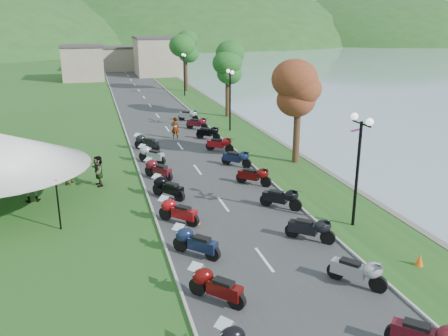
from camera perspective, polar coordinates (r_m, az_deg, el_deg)
road at (r=40.88m, az=-6.84°, el=4.69°), size 7.00×120.00×0.02m
hills_backdrop at (r=199.75m, az=-14.24°, el=14.31°), size 360.00×120.00×76.00m
far_building at (r=84.80m, az=-13.13°, el=12.61°), size 18.00×16.00×5.00m
moto_row_left at (r=15.97m, az=-0.96°, el=-14.18°), size 2.60×41.97×1.10m
moto_row_right at (r=25.01m, az=5.04°, el=-2.20°), size 2.60×42.72×1.10m
tree_lakeside at (r=30.55m, az=8.88°, el=7.41°), size 2.68×2.68×7.45m
pedestrian_a at (r=28.43m, az=-17.94°, el=-1.76°), size 0.78×0.86×1.91m
pedestrian_b at (r=26.36m, az=-22.18°, el=-3.71°), size 0.99×0.58×1.97m
pedestrian_c at (r=28.97m, az=-23.76°, el=-2.05°), size 0.93×1.09×1.59m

